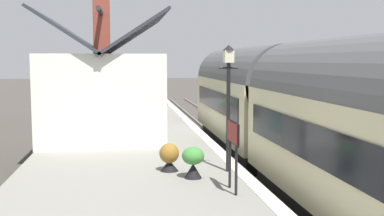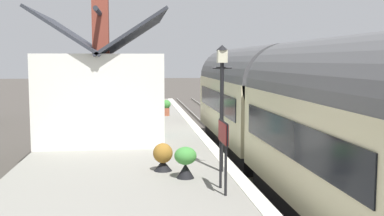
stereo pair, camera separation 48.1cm
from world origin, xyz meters
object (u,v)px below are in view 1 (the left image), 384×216
at_px(station_building, 104,93).
at_px(planter_by_door, 108,100).
at_px(bench_mid_platform, 140,105).
at_px(lamp_post_platform, 228,83).
at_px(planter_edge_near, 193,161).
at_px(planter_under_sign, 163,107).
at_px(train, 283,109).
at_px(planter_bench_left, 94,99).
at_px(bench_platform_end, 139,109).
at_px(bench_near_building, 137,99).
at_px(station_sign_board, 233,138).
at_px(planter_corner_building, 131,97).
at_px(planter_bench_right, 169,157).

distance_m(station_building, planter_by_door, 12.18).
xyz_separation_m(bench_mid_platform, lamp_post_platform, (-13.62, -1.84, 1.84)).
distance_m(planter_edge_near, planter_under_sign, 12.94).
bearing_deg(station_building, train, -119.74).
relative_size(station_building, planter_bench_left, 6.64).
xyz_separation_m(bench_platform_end, bench_near_building, (5.92, -0.06, 0.00)).
xyz_separation_m(planter_edge_near, station_sign_board, (-1.28, -0.70, 0.77)).
relative_size(station_building, planter_by_door, 7.65).
distance_m(train, bench_near_building, 15.31).
relative_size(station_building, planter_edge_near, 7.55).
xyz_separation_m(planter_under_sign, planter_corner_building, (6.38, 1.54, 0.01)).
xyz_separation_m(bench_mid_platform, planter_under_sign, (-1.24, -1.16, -0.01)).
xyz_separation_m(planter_under_sign, station_sign_board, (-14.22, -0.37, 0.72)).
height_order(planter_under_sign, planter_bench_right, planter_under_sign).
distance_m(planter_bench_left, planter_bench_right, 17.89).
relative_size(train, station_sign_board, 11.64).
relative_size(planter_bench_right, station_sign_board, 0.48).
xyz_separation_m(planter_edge_near, lamp_post_platform, (0.56, -1.00, 1.90)).
xyz_separation_m(station_building, planter_bench_left, (12.00, 1.12, -1.22)).
relative_size(station_building, bench_near_building, 4.16).
xyz_separation_m(train, station_sign_board, (-4.43, 2.70, -0.13)).
height_order(planter_bench_right, station_sign_board, station_sign_board).
height_order(planter_bench_left, planter_under_sign, planter_bench_left).
height_order(train, bench_mid_platform, train).
relative_size(train, bench_platform_end, 13.00).
bearing_deg(station_sign_board, planter_edge_near, 28.49).
bearing_deg(station_sign_board, bench_platform_end, 7.04).
bearing_deg(lamp_post_platform, planter_bench_left, 14.15).
bearing_deg(planter_bench_left, bench_near_building, -103.56).
height_order(train, lamp_post_platform, train).
bearing_deg(lamp_post_platform, planter_by_door, 11.44).
relative_size(bench_near_building, planter_by_door, 1.84).
distance_m(planter_bench_left, planter_by_door, 0.88).
bearing_deg(bench_mid_platform, planter_by_door, 22.40).
distance_m(planter_under_sign, planter_corner_building, 6.57).
height_order(lamp_post_platform, station_sign_board, lamp_post_platform).
height_order(planter_edge_near, station_sign_board, station_sign_board).
bearing_deg(bench_platform_end, planter_by_door, 14.42).
distance_m(planter_under_sign, planter_by_door, 6.36).
bearing_deg(station_building, planter_edge_near, -159.68).
bearing_deg(planter_by_door, planter_bench_right, -173.13).
bearing_deg(bench_mid_platform, station_sign_board, -174.34).
height_order(station_building, bench_platform_end, station_building).
bearing_deg(bench_platform_end, bench_mid_platform, -2.43).
height_order(station_building, bench_mid_platform, station_building).
xyz_separation_m(bench_mid_platform, planter_by_door, (4.39, 1.81, -0.10)).
height_order(bench_platform_end, planter_corner_building, planter_corner_building).
height_order(station_building, planter_under_sign, station_building).
bearing_deg(bench_near_building, planter_bench_right, -178.75).
xyz_separation_m(planter_under_sign, planter_bench_right, (-12.11, 0.83, -0.11)).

